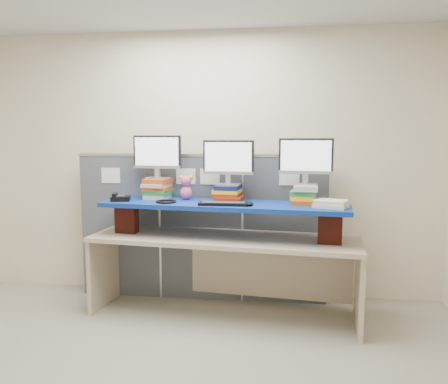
# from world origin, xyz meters

# --- Properties ---
(room) EXTENTS (5.00, 4.00, 2.80)m
(room) POSITION_xyz_m (0.00, 0.00, 1.40)
(room) COLOR #F5E8CA
(room) RESTS_ON ground
(cubicle_partition) EXTENTS (2.60, 0.06, 1.53)m
(cubicle_partition) POSITION_xyz_m (-0.00, 1.78, 0.77)
(cubicle_partition) COLOR #484B54
(cubicle_partition) RESTS_ON ground
(desk) EXTENTS (2.58, 1.01, 0.77)m
(desk) POSITION_xyz_m (0.29, 1.39, 0.61)
(desk) COLOR #C6B197
(desk) RESTS_ON ground
(brick_pier_left) EXTENTS (0.22, 0.14, 0.28)m
(brick_pier_left) POSITION_xyz_m (-0.68, 1.44, 0.91)
(brick_pier_left) COLOR maroon
(brick_pier_left) RESTS_ON desk
(brick_pier_right) EXTENTS (0.22, 0.14, 0.28)m
(brick_pier_right) POSITION_xyz_m (1.25, 1.23, 0.91)
(brick_pier_right) COLOR maroon
(brick_pier_right) RESTS_ON desk
(blue_board) EXTENTS (2.35, 0.83, 0.04)m
(blue_board) POSITION_xyz_m (0.29, 1.39, 1.07)
(blue_board) COLOR navy
(blue_board) RESTS_ON brick_pier_left
(book_stack_left) EXTENTS (0.27, 0.34, 0.20)m
(book_stack_left) POSITION_xyz_m (-0.40, 1.58, 1.19)
(book_stack_left) COLOR #B7B5AF
(book_stack_left) RESTS_ON blue_board
(book_stack_center) EXTENTS (0.29, 0.33, 0.15)m
(book_stack_center) POSITION_xyz_m (0.32, 1.50, 1.16)
(book_stack_center) COLOR maroon
(book_stack_center) RESTS_ON blue_board
(book_stack_right) EXTENTS (0.27, 0.32, 0.17)m
(book_stack_right) POSITION_xyz_m (1.03, 1.42, 1.17)
(book_stack_right) COLOR #BE4811
(book_stack_right) RESTS_ON blue_board
(monitor_left) EXTENTS (0.49, 0.16, 0.43)m
(monitor_left) POSITION_xyz_m (-0.40, 1.58, 1.53)
(monitor_left) COLOR #A4A4A9
(monitor_left) RESTS_ON book_stack_left
(monitor_center) EXTENTS (0.49, 0.16, 0.43)m
(monitor_center) POSITION_xyz_m (0.32, 1.50, 1.48)
(monitor_center) COLOR #A4A4A9
(monitor_center) RESTS_ON book_stack_center
(monitor_right) EXTENTS (0.49, 0.16, 0.43)m
(monitor_right) POSITION_xyz_m (1.04, 1.42, 1.50)
(monitor_right) COLOR #A4A4A9
(monitor_right) RESTS_ON book_stack_right
(keyboard) EXTENTS (0.45, 0.15, 0.03)m
(keyboard) POSITION_xyz_m (0.30, 1.23, 1.10)
(keyboard) COLOR black
(keyboard) RESTS_ON blue_board
(mouse) EXTENTS (0.07, 0.11, 0.04)m
(mouse) POSITION_xyz_m (0.54, 1.23, 1.11)
(mouse) COLOR black
(mouse) RESTS_ON blue_board
(desk_phone) EXTENTS (0.21, 0.20, 0.07)m
(desk_phone) POSITION_xyz_m (-0.72, 1.38, 1.12)
(desk_phone) COLOR black
(desk_phone) RESTS_ON blue_board
(headset) EXTENTS (0.23, 0.23, 0.02)m
(headset) POSITION_xyz_m (-0.25, 1.32, 1.10)
(headset) COLOR black
(headset) RESTS_ON blue_board
(plush_toy) EXTENTS (0.14, 0.11, 0.24)m
(plush_toy) POSITION_xyz_m (-0.10, 1.54, 1.21)
(plush_toy) COLOR #E3568F
(plush_toy) RESTS_ON blue_board
(binder_stack) EXTENTS (0.33, 0.30, 0.07)m
(binder_stack) POSITION_xyz_m (1.25, 1.22, 1.12)
(binder_stack) COLOR silver
(binder_stack) RESTS_ON blue_board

